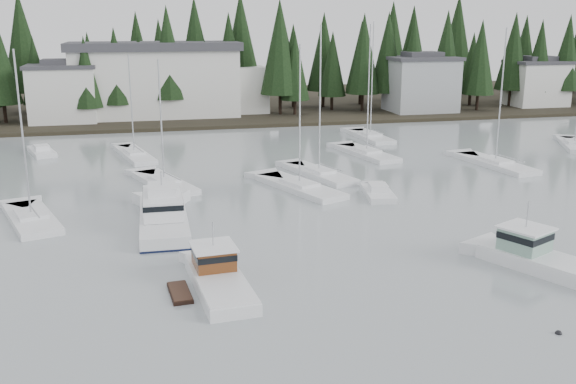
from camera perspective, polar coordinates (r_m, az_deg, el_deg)
The scene contains 21 objects.
far_shore_land at distance 114.92m, azimuth -9.27°, elevation 7.57°, with size 240.00×54.00×1.00m, color black.
conifer_treeline at distance 104.05m, azimuth -8.82°, elevation 6.84°, with size 200.00×22.00×20.00m, color black, non-canonical shape.
house_west at distance 96.78m, azimuth -19.38°, elevation 8.36°, with size 9.54×7.42×8.75m.
house_east_a at distance 104.83m, azimuth 11.73°, elevation 9.46°, with size 10.60×8.48×9.25m.
house_east_b at distance 117.45m, azimuth 21.23°, elevation 9.09°, with size 9.54×7.42×8.25m.
harbor_inn at distance 99.59m, azimuth -10.50°, elevation 9.76°, with size 29.50×11.50×10.90m.
lobster_boat_brown at distance 36.03m, azimuth -6.34°, elevation -7.74°, with size 4.48×8.13×3.93m.
cabin_cruiser_center at distance 46.91m, azimuth -11.01°, elevation -2.20°, with size 3.53×10.78×4.60m.
lobster_boat_teal at distance 41.16m, azimuth 21.63°, elevation -5.68°, with size 6.04×8.51×4.49m.
sailboat_1 at distance 72.06m, azimuth -13.48°, elevation 3.11°, with size 4.78×10.81×11.49m.
sailboat_3 at distance 82.86m, azimuth 24.07°, elevation 3.73°, with size 6.35×9.48×12.07m.
sailboat_4 at distance 81.87m, azimuth 7.31°, elevation 4.80°, with size 3.32×9.86×14.89m.
sailboat_6 at distance 68.97m, azimuth 17.94°, elevation 2.29°, with size 4.25×10.69×14.28m.
sailboat_7 at distance 61.32m, azimuth 2.78°, elevation 1.51°, with size 5.34×10.05×14.56m.
sailboat_8 at distance 71.33m, azimuth 6.99°, elevation 3.31°, with size 4.66×10.26×14.59m.
sailboat_10 at distance 50.91m, azimuth -21.82°, elevation -2.40°, with size 5.48×9.39×13.01m.
sailboat_11 at distance 58.77m, azimuth -10.93°, elevation 0.63°, with size 5.87×10.04×11.71m.
sailboat_12 at distance 56.36m, azimuth 1.03°, elevation 0.30°, with size 6.44×10.75×13.03m.
runabout_1 at distance 54.78m, azimuth 8.00°, elevation -0.20°, with size 3.14×5.81×1.42m.
runabout_3 at distance 76.53m, azimuth -21.01°, elevation 3.26°, with size 3.82×6.12×1.42m.
mooring_buoy_dark at distance 33.54m, azimuth 22.91°, elevation -11.53°, with size 0.34×0.34×0.34m, color black.
Camera 1 is at (-7.82, -16.77, 14.26)m, focal length 40.00 mm.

